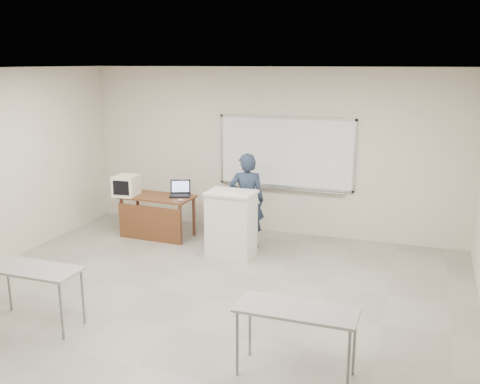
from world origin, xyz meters
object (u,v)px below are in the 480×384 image
at_px(instructor_desk, 155,210).
at_px(mouse, 180,200).
at_px(whiteboard, 286,154).
at_px(crt_monitor, 126,185).
at_px(keyboard, 237,193).
at_px(podium, 231,224).
at_px(laptop, 181,192).
at_px(presenter, 247,201).

xyz_separation_m(instructor_desk, mouse, (0.55, -0.09, 0.25)).
distance_m(whiteboard, crt_monitor, 2.92).
bearing_deg(crt_monitor, whiteboard, 16.67).
bearing_deg(keyboard, podium, 157.92).
height_order(podium, laptop, podium).
xyz_separation_m(instructor_desk, laptop, (0.40, 0.27, 0.29)).
height_order(instructor_desk, crt_monitor, crt_monitor).
xyz_separation_m(whiteboard, mouse, (-1.55, -1.16, -0.71)).
relative_size(podium, crt_monitor, 2.42).
xyz_separation_m(laptop, keyboard, (1.35, -0.79, 0.28)).
distance_m(laptop, mouse, 0.39).
relative_size(crt_monitor, laptop, 1.23).
relative_size(mouse, presenter, 0.06).
height_order(instructor_desk, mouse, mouse).
height_order(whiteboard, presenter, whiteboard).
xyz_separation_m(instructor_desk, presenter, (1.69, 0.11, 0.29)).
xyz_separation_m(whiteboard, laptop, (-1.70, -0.80, -0.67)).
xyz_separation_m(podium, laptop, (-1.20, 0.67, 0.27)).
xyz_separation_m(whiteboard, podium, (-0.50, -1.47, -0.94)).
bearing_deg(presenter, keyboard, 79.20).
xyz_separation_m(podium, mouse, (-1.05, 0.31, 0.23)).
bearing_deg(keyboard, crt_monitor, -175.79).
xyz_separation_m(podium, crt_monitor, (-2.15, 0.38, 0.39)).
distance_m(crt_monitor, keyboard, 2.36).
bearing_deg(instructor_desk, laptop, 35.85).
height_order(crt_monitor, mouse, crt_monitor).
bearing_deg(keyboard, instructor_desk, -179.96).
bearing_deg(laptop, presenter, -28.51).
distance_m(instructor_desk, laptop, 0.56).
xyz_separation_m(whiteboard, presenter, (-0.41, -0.96, -0.67)).
bearing_deg(mouse, keyboard, -28.48).
distance_m(whiteboard, instructor_desk, 2.54).
xyz_separation_m(crt_monitor, keyboard, (2.30, -0.50, 0.16)).
bearing_deg(keyboard, whiteboard, 94.15).
distance_m(crt_monitor, laptop, 1.00).
bearing_deg(laptop, podium, -50.53).
bearing_deg(laptop, keyboard, -51.70).
bearing_deg(podium, keyboard, -37.56).
bearing_deg(mouse, instructor_desk, 161.86).
distance_m(instructor_desk, keyboard, 1.91).
bearing_deg(whiteboard, mouse, -143.22).
height_order(instructor_desk, laptop, laptop).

